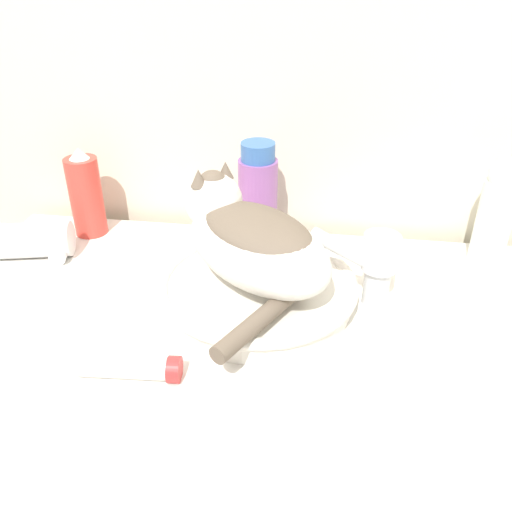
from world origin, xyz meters
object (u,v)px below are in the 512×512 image
object	(u,v)px
cat	(251,238)
mouthwash_bottle	(258,198)
lotion_bottle_white	(496,212)
hair_dryer	(35,241)
spray_bottle_trigger	(86,195)
cream_tube	(131,367)
faucet	(373,263)

from	to	relation	value
cat	mouthwash_bottle	world-z (taller)	same
lotion_bottle_white	hair_dryer	xyz separation A→B (m)	(-0.87, -0.11, -0.07)
spray_bottle_trigger	hair_dryer	distance (m)	0.14
lotion_bottle_white	cream_tube	xyz separation A→B (m)	(-0.57, -0.41, -0.09)
spray_bottle_trigger	hair_dryer	size ratio (longest dim) A/B	1.09
hair_dryer	faucet	bearing A→B (deg)	160.72
spray_bottle_trigger	cat	bearing A→B (deg)	-27.73
cat	mouthwash_bottle	distance (m)	0.20
spray_bottle_trigger	hair_dryer	xyz separation A→B (m)	(-0.07, -0.11, -0.05)
spray_bottle_trigger	mouthwash_bottle	world-z (taller)	mouthwash_bottle
faucet	cream_tube	size ratio (longest dim) A/B	1.00
mouthwash_bottle	lotion_bottle_white	bearing A→B (deg)	0.00
cream_tube	hair_dryer	xyz separation A→B (m)	(-0.30, 0.30, 0.02)
cat	cream_tube	xyz separation A→B (m)	(-0.14, -0.22, -0.10)
cat	cream_tube	bearing A→B (deg)	99.01
mouthwash_bottle	hair_dryer	world-z (taller)	mouthwash_bottle
cat	faucet	bearing A→B (deg)	-132.57
cat	hair_dryer	world-z (taller)	cat
mouthwash_bottle	spray_bottle_trigger	bearing A→B (deg)	180.00
mouthwash_bottle	hair_dryer	distance (m)	0.45
spray_bottle_trigger	cream_tube	xyz separation A→B (m)	(0.23, -0.41, -0.07)
lotion_bottle_white	hair_dryer	world-z (taller)	lotion_bottle_white
spray_bottle_trigger	cream_tube	size ratio (longest dim) A/B	1.25
hair_dryer	lotion_bottle_white	bearing A→B (deg)	173.89
cat	lotion_bottle_white	size ratio (longest dim) A/B	1.86
lotion_bottle_white	mouthwash_bottle	world-z (taller)	mouthwash_bottle
faucet	hair_dryer	size ratio (longest dim) A/B	0.88
faucet	cat	bearing A→B (deg)	-3.02
faucet	spray_bottle_trigger	size ratio (longest dim) A/B	0.80
hair_dryer	cat	bearing A→B (deg)	155.55
cat	lotion_bottle_white	world-z (taller)	cat
cat	faucet	world-z (taller)	cat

